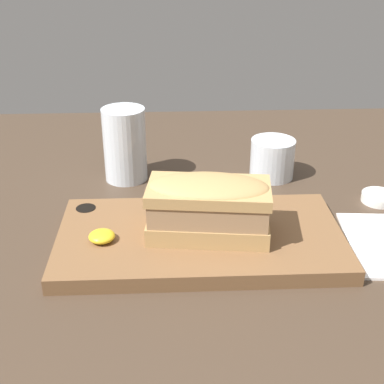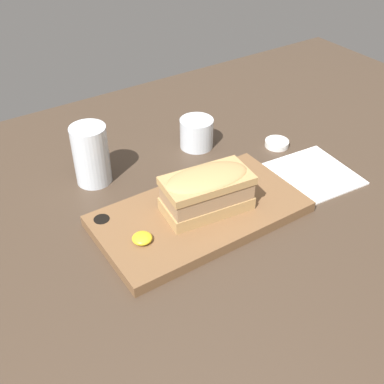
{
  "view_description": "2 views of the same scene",
  "coord_description": "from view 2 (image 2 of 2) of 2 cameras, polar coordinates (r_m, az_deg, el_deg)",
  "views": [
    {
      "loc": [
        -2.43,
        -57.32,
        41.96
      ],
      "look_at": [
        0.62,
        7.34,
        9.17
      ],
      "focal_mm": 50.0,
      "sensor_mm": 36.0,
      "label": 1
    },
    {
      "loc": [
        -37.82,
        -51.71,
        60.67
      ],
      "look_at": [
        0.03,
        5.5,
        8.64
      ],
      "focal_mm": 45.0,
      "sensor_mm": 36.0,
      "label": 2
    }
  ],
  "objects": [
    {
      "name": "water_glass",
      "position": [
        0.99,
        -11.82,
        3.92
      ],
      "size": [
        7.26,
        7.26,
        12.58
      ],
      "color": "silver",
      "rests_on": "dining_table"
    },
    {
      "name": "serving_board",
      "position": [
        0.9,
        0.91,
        -2.59
      ],
      "size": [
        38.84,
        20.86,
        2.2
      ],
      "color": "brown",
      "rests_on": "dining_table"
    },
    {
      "name": "napkin",
      "position": [
        1.05,
        14.26,
        2.12
      ],
      "size": [
        16.65,
        17.76,
        0.4
      ],
      "rotation": [
        0.0,
        0.0,
        -0.08
      ],
      "color": "white",
      "rests_on": "dining_table"
    },
    {
      "name": "wine_glass",
      "position": [
        1.1,
        0.54,
        6.84
      ],
      "size": [
        7.61,
        7.61,
        6.79
      ],
      "color": "silver",
      "rests_on": "dining_table"
    },
    {
      "name": "mustard_dollop",
      "position": [
        0.83,
        -5.93,
        -5.46
      ],
      "size": [
        3.5,
        3.5,
        1.4
      ],
      "color": "gold",
      "rests_on": "serving_board"
    },
    {
      "name": "sandwich",
      "position": [
        0.87,
        1.78,
        0.26
      ],
      "size": [
        16.97,
        10.16,
        8.24
      ],
      "rotation": [
        0.0,
        0.0,
        -0.12
      ],
      "color": "tan",
      "rests_on": "serving_board"
    },
    {
      "name": "condiment_dish",
      "position": [
        1.13,
        10.03,
        5.7
      ],
      "size": [
        5.45,
        5.45,
        1.4
      ],
      "color": "white",
      "rests_on": "dining_table"
    },
    {
      "name": "dining_table",
      "position": [
        0.88,
        1.98,
        -5.82
      ],
      "size": [
        183.78,
        127.33,
        2.0
      ],
      "color": "#423326",
      "rests_on": "ground"
    }
  ]
}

